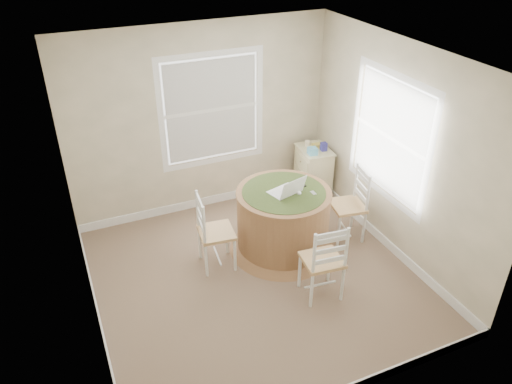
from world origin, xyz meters
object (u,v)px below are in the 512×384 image
chair_left (216,232)px  corner_chest (313,172)px  chair_right (347,205)px  laptop (287,191)px  chair_near (322,260)px  round_table (283,218)px

chair_left → corner_chest: 2.12m
chair_right → laptop: bearing=-84.3°
chair_near → chair_right: same height
chair_left → chair_right: size_ratio=1.00×
round_table → chair_right: size_ratio=1.41×
corner_chest → round_table: bearing=-129.5°
laptop → corner_chest: 1.53m
round_table → corner_chest: round_table is taller
chair_right → chair_left: bearing=-84.1°
laptop → corner_chest: (0.99, 1.06, -0.49)m
round_table → chair_left: size_ratio=1.41×
round_table → laptop: bearing=-65.8°
round_table → chair_near: size_ratio=1.41×
round_table → chair_near: 0.93m
round_table → chair_left: (-0.87, 0.02, 0.02)m
round_table → chair_left: chair_left is taller
round_table → chair_near: bearing=-88.8°
chair_left → chair_near: bearing=-130.9°
chair_left → corner_chest: size_ratio=1.26×
round_table → chair_left: 0.87m
chair_near → corner_chest: bearing=-110.5°
corner_chest → chair_right: bearing=-91.8°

